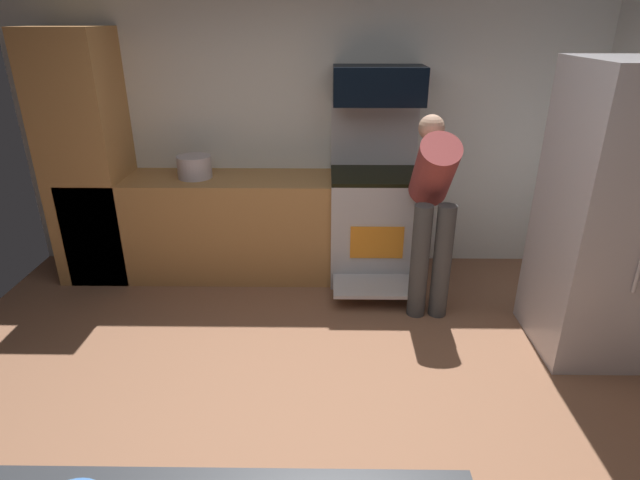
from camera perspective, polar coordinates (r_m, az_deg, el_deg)
The scene contains 9 objects.
ground_plane at distance 3.13m, azimuth -1.92°, elevation -20.42°, with size 5.20×4.80×0.02m, color #895C42.
wall_back at distance 4.67m, azimuth -0.86°, elevation 12.90°, with size 5.20×0.12×2.60m, color silver.
lower_cabinet_run at distance 4.68m, azimuth -12.01°, elevation 1.52°, with size 2.40×0.60×0.90m, color #B57E46.
cabinet_column at distance 4.82m, azimuth -24.42°, elevation 8.11°, with size 0.60×0.60×2.10m, color #B57E46.
oven_range at distance 4.55m, azimuth 6.00°, elevation 2.07°, with size 0.76×1.02×1.50m.
microwave at distance 4.36m, azimuth 6.55°, elevation 16.73°, with size 0.74×0.38×0.30m, color black.
refrigerator at distance 3.86m, azimuth 30.26°, elevation 2.32°, with size 0.82×0.80×1.95m.
person_cook at distance 3.93m, azimuth 12.42°, elevation 4.12°, with size 0.31×0.62×1.49m.
stock_pot at distance 4.53m, azimuth -13.79°, elevation 7.91°, with size 0.29×0.29×0.19m, color #C0B5BD.
Camera 1 is at (0.13, -2.25, 2.16)m, focal length 28.77 mm.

